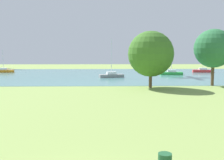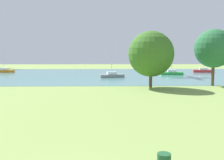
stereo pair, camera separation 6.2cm
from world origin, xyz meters
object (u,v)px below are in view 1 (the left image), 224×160
at_px(tree_west_far, 151,54).
at_px(sailboat_red, 203,70).
at_px(sailboat_orange, 4,71).
at_px(sailboat_green, 171,73).
at_px(tree_east_far, 214,48).
at_px(sailboat_gray, 111,75).

bearing_deg(tree_west_far, sailboat_red, 57.59).
xyz_separation_m(sailboat_orange, tree_west_far, (31.19, -29.02, 4.24)).
bearing_deg(sailboat_orange, tree_west_far, -42.93).
distance_m(sailboat_green, tree_west_far, 22.95).
xyz_separation_m(sailboat_red, tree_west_far, (-17.85, -28.12, 4.21)).
distance_m(sailboat_red, tree_west_far, 33.58).
distance_m(sailboat_orange, tree_east_far, 49.11).
xyz_separation_m(sailboat_gray, tree_west_far, (5.05, -15.27, 4.21)).
distance_m(sailboat_gray, tree_east_far, 20.31).
distance_m(sailboat_gray, sailboat_green, 14.47).
xyz_separation_m(sailboat_gray, tree_east_far, (14.61, -13.19, 5.00)).
bearing_deg(tree_east_far, sailboat_gray, 137.94).
relative_size(sailboat_orange, sailboat_red, 0.69).
xyz_separation_m(sailboat_orange, sailboat_green, (39.43, -8.02, 0.01)).
distance_m(sailboat_orange, sailboat_green, 40.24).
relative_size(sailboat_green, tree_west_far, 0.79).
height_order(tree_west_far, tree_east_far, tree_east_far).
relative_size(sailboat_gray, sailboat_green, 1.23).
bearing_deg(sailboat_green, tree_east_far, -85.99).
height_order(sailboat_red, tree_east_far, tree_east_far).
height_order(sailboat_gray, sailboat_red, sailboat_red).
bearing_deg(sailboat_green, sailboat_orange, 168.50).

